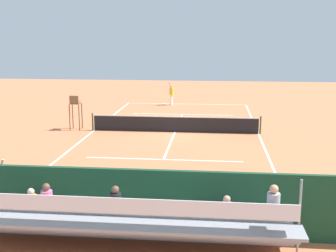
{
  "coord_description": "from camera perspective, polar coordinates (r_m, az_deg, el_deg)",
  "views": [
    {
      "loc": [
        -2.33,
        26.08,
        5.83
      ],
      "look_at": [
        0.0,
        4.0,
        1.2
      ],
      "focal_mm": 47.26,
      "sensor_mm": 36.0,
      "label": 1
    }
  ],
  "objects": [
    {
      "name": "tennis_net",
      "position": [
        26.72,
        0.9,
        0.28
      ],
      "size": [
        10.3,
        0.1,
        1.07
      ],
      "color": "black",
      "rests_on": "ground"
    },
    {
      "name": "umpire_chair",
      "position": [
        27.91,
        -11.87,
        2.21
      ],
      "size": [
        0.67,
        0.67,
        2.14
      ],
      "color": "brown",
      "rests_on": "ground"
    },
    {
      "name": "tennis_player",
      "position": [
        36.91,
        0.46,
        4.29
      ],
      "size": [
        0.45,
        0.56,
        1.93
      ],
      "color": "white",
      "rests_on": "ground"
    },
    {
      "name": "tennis_ball_far",
      "position": [
        34.49,
        -3.88,
        2.08
      ],
      "size": [
        0.07,
        0.07,
        0.07
      ],
      "primitive_type": "sphere",
      "color": "#CCDB33",
      "rests_on": "ground"
    },
    {
      "name": "line_judge",
      "position": [
        15.15,
        -20.85,
        -7.55
      ],
      "size": [
        0.39,
        0.54,
        1.93
      ],
      "color": "#232328",
      "rests_on": "ground"
    },
    {
      "name": "tennis_racket",
      "position": [
        37.33,
        -0.45,
        2.82
      ],
      "size": [
        0.32,
        0.57,
        0.03
      ],
      "color": "black",
      "rests_on": "ground"
    },
    {
      "name": "tennis_ball_near",
      "position": [
        34.18,
        0.99,
        2.02
      ],
      "size": [
        0.07,
        0.07,
        0.07
      ],
      "primitive_type": "sphere",
      "color": "#CCDB33",
      "rests_on": "ground"
    },
    {
      "name": "bleacher_stand",
      "position": [
        12.04,
        -5.67,
        -12.41
      ],
      "size": [
        9.06,
        2.4,
        2.48
      ],
      "color": "gray",
      "rests_on": "ground"
    },
    {
      "name": "ground_plane",
      "position": [
        26.82,
        0.9,
        -0.77
      ],
      "size": [
        60.0,
        60.0,
        0.0
      ],
      "primitive_type": "plane",
      "color": "#CC7047"
    },
    {
      "name": "courtside_bench",
      "position": [
        13.87,
        8.64,
        -10.71
      ],
      "size": [
        1.8,
        0.4,
        0.93
      ],
      "color": "#33383D",
      "rests_on": "ground"
    },
    {
      "name": "court_line_markings",
      "position": [
        26.86,
        0.9,
        -0.75
      ],
      "size": [
        10.1,
        22.2,
        0.01
      ],
      "color": "white",
      "rests_on": "ground"
    },
    {
      "name": "equipment_bag",
      "position": [
        13.9,
        2.67,
        -12.22
      ],
      "size": [
        0.9,
        0.36,
        0.36
      ],
      "primitive_type": "cube",
      "color": "#334C8C",
      "rests_on": "ground"
    },
    {
      "name": "backdrop_wall",
      "position": [
        13.22,
        -4.61,
        -9.7
      ],
      "size": [
        18.0,
        0.16,
        2.0
      ],
      "primitive_type": "cube",
      "color": "#194228",
      "rests_on": "ground"
    }
  ]
}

